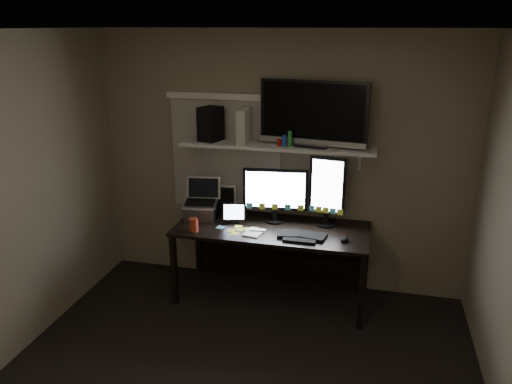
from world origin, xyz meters
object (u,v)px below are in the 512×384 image
(tv, at_px, (313,114))
(game_console, at_px, (244,126))
(laptop, at_px, (200,200))
(keyboard, at_px, (301,235))
(monitor_portrait, at_px, (327,191))
(tablet, at_px, (234,213))
(monitor_landscape, at_px, (275,195))
(speaker, at_px, (211,124))
(mouse, at_px, (344,239))
(desk, at_px, (274,240))
(cup, at_px, (194,225))

(tv, bearing_deg, game_console, -171.30)
(game_console, bearing_deg, laptop, -166.31)
(keyboard, xyz_separation_m, game_console, (-0.61, 0.33, 0.89))
(monitor_portrait, relative_size, tv, 0.69)
(tablet, height_order, laptop, laptop)
(monitor_landscape, xyz_separation_m, speaker, (-0.64, 0.04, 0.64))
(tablet, xyz_separation_m, tv, (0.70, 0.15, 0.94))
(tablet, bearing_deg, laptop, 160.88)
(mouse, relative_size, speaker, 0.33)
(laptop, relative_size, speaker, 1.18)
(desk, distance_m, keyboard, 0.44)
(keyboard, distance_m, speaker, 1.34)
(monitor_landscape, relative_size, monitor_portrait, 0.91)
(monitor_landscape, relative_size, game_console, 1.93)
(game_console, bearing_deg, keyboard, -29.15)
(speaker, bearing_deg, keyboard, -3.24)
(mouse, distance_m, speaker, 1.63)
(cup, height_order, game_console, game_console)
(cup, relative_size, tv, 0.12)
(keyboard, height_order, mouse, mouse)
(speaker, bearing_deg, monitor_landscape, 13.10)
(keyboard, distance_m, tablet, 0.70)
(tablet, relative_size, laptop, 0.60)
(monitor_landscape, height_order, speaker, speaker)
(mouse, height_order, laptop, laptop)
(desk, xyz_separation_m, laptop, (-0.73, -0.05, 0.37))
(desk, relative_size, game_console, 5.69)
(desk, xyz_separation_m, cup, (-0.68, -0.37, 0.24))
(game_console, bearing_deg, cup, -131.32)
(tablet, bearing_deg, mouse, -23.14)
(monitor_portrait, xyz_separation_m, speaker, (-1.12, 0.02, 0.57))
(monitor_landscape, relative_size, tv, 0.63)
(speaker, bearing_deg, cup, -77.72)
(desk, bearing_deg, mouse, -21.75)
(desk, height_order, speaker, speaker)
(mouse, height_order, tablet, tablet)
(tablet, height_order, tv, tv)
(mouse, xyz_separation_m, speaker, (-1.32, 0.35, 0.89))
(speaker, bearing_deg, desk, 10.03)
(tablet, height_order, cup, tablet)
(monitor_portrait, height_order, cup, monitor_portrait)
(tablet, xyz_separation_m, speaker, (-0.27, 0.17, 0.81))
(monitor_portrait, bearing_deg, tv, -174.63)
(monitor_landscape, xyz_separation_m, tv, (0.33, 0.03, 0.78))
(mouse, height_order, game_console, game_console)
(keyboard, relative_size, speaker, 1.39)
(mouse, bearing_deg, tablet, -176.65)
(monitor_portrait, bearing_deg, monitor_landscape, -169.00)
(cup, distance_m, tv, 1.47)
(tv, bearing_deg, monitor_portrait, 5.40)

